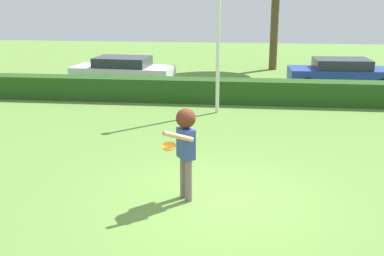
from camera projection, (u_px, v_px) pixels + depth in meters
name	position (u px, v px, depth m)	size (l,w,h in m)	color
ground_plane	(216.00, 199.00, 9.32)	(60.00, 60.00, 0.00)	olive
person	(185.00, 141.00, 8.99)	(0.57, 0.80, 1.81)	slate
frisbee	(169.00, 146.00, 8.61)	(0.26, 0.25, 0.11)	orange
lamppost	(218.00, 23.00, 15.22)	(0.24, 0.24, 5.26)	silver
hedge_row	(232.00, 91.00, 17.36)	(27.18, 0.90, 0.84)	#254E1A
parked_car_white	(123.00, 70.00, 20.28)	(4.32, 2.08, 1.25)	white
parked_car_blue	(341.00, 72.00, 19.73)	(4.26, 1.94, 1.25)	#263FA5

